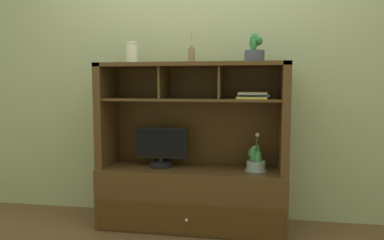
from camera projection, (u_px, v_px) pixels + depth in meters
floor_plane at (192, 226)px, 2.91m from camera, size 6.00×6.00×0.02m
back_wall at (197, 52)px, 3.02m from camera, size 6.00×0.02×2.80m
media_console at (192, 176)px, 2.87m from camera, size 1.46×0.49×1.30m
tv_monitor at (161, 149)px, 2.87m from camera, size 0.42×0.19×0.32m
potted_orchid at (256, 165)px, 2.76m from camera, size 0.17×0.17×0.29m
potted_fern at (255, 158)px, 2.77m from camera, size 0.12×0.13×0.20m
magazine_stack_left at (253, 95)px, 2.68m from camera, size 0.26×0.26×0.05m
diffuser_bottle at (192, 55)px, 2.75m from camera, size 0.05×0.05×0.26m
potted_succulent at (255, 51)px, 2.67m from camera, size 0.17×0.17×0.22m
ceramic_vase at (132, 53)px, 2.82m from camera, size 0.09×0.09×0.16m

